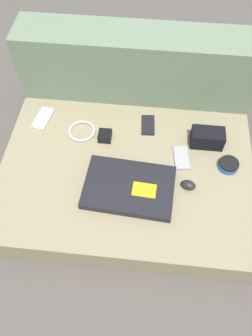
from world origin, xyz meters
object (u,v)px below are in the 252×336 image
object	(u,v)px
phone_silver	(148,125)
camera_pouch	(207,138)
speaker_puck	(228,165)
charger_brick	(105,136)
laptop	(129,187)
phone_small	(181,158)
phone_black	(43,118)
computer_mouse	(188,185)

from	to	relation	value
phone_silver	camera_pouch	size ratio (longest dim) A/B	0.85
speaker_puck	charger_brick	bearing A→B (deg)	169.75
laptop	camera_pouch	bearing A→B (deg)	44.06
phone_small	charger_brick	bearing A→B (deg)	160.22
phone_black	laptop	bearing A→B (deg)	-27.67
phone_silver	charger_brick	distance (m)	0.20
speaker_puck	camera_pouch	size ratio (longest dim) A/B	0.60
phone_black	charger_brick	distance (m)	0.30
computer_mouse	phone_black	distance (m)	0.71
phone_black	phone_small	bearing A→B (deg)	-4.23
speaker_puck	phone_silver	world-z (taller)	speaker_puck
speaker_puck	laptop	bearing A→B (deg)	-159.46
speaker_puck	computer_mouse	bearing A→B (deg)	-145.14
phone_small	camera_pouch	bearing A→B (deg)	34.05
camera_pouch	phone_small	bearing A→B (deg)	-138.56
phone_small	phone_black	bearing A→B (deg)	158.74
speaker_puck	phone_black	world-z (taller)	speaker_puck
computer_mouse	charger_brick	bearing A→B (deg)	166.26
laptop	charger_brick	xyz separation A→B (m)	(-0.13, 0.24, 0.00)
charger_brick	camera_pouch	bearing A→B (deg)	2.50
charger_brick	phone_small	bearing A→B (deg)	-12.39
computer_mouse	phone_small	xyz separation A→B (m)	(-0.03, 0.13, -0.01)
phone_black	phone_small	world-z (taller)	same
charger_brick	speaker_puck	bearing A→B (deg)	-10.25
laptop	phone_small	world-z (taller)	laptop
phone_small	laptop	bearing A→B (deg)	-147.53
speaker_puck	phone_small	world-z (taller)	speaker_puck
phone_small	camera_pouch	size ratio (longest dim) A/B	0.89
phone_small	phone_silver	bearing A→B (deg)	124.81
speaker_puck	charger_brick	world-z (taller)	charger_brick
computer_mouse	phone_silver	distance (m)	0.35
phone_black	charger_brick	xyz separation A→B (m)	(0.29, -0.08, 0.01)
computer_mouse	phone_small	distance (m)	0.14
phone_silver	charger_brick	xyz separation A→B (m)	(-0.18, -0.09, 0.01)
phone_small	computer_mouse	bearing A→B (deg)	-85.78
laptop	camera_pouch	xyz separation A→B (m)	(0.30, 0.26, 0.02)
laptop	charger_brick	distance (m)	0.27
laptop	charger_brick	size ratio (longest dim) A/B	6.33
computer_mouse	camera_pouch	size ratio (longest dim) A/B	0.49
laptop	charger_brick	bearing A→B (deg)	121.70
laptop	speaker_puck	xyz separation A→B (m)	(0.39, 0.15, -0.00)
phone_silver	charger_brick	world-z (taller)	charger_brick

